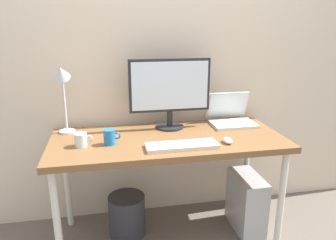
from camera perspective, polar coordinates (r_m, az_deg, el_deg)
The scene contains 12 objects.
ground_plane at distance 2.50m, azimuth 0.00°, elevation -19.45°, with size 6.00×6.00×0.00m, color #665B51.
back_wall at distance 2.41m, azimuth -1.84°, elevation 12.50°, with size 4.40×0.04×2.60m, color beige.
desk at distance 2.17m, azimuth 0.00°, elevation -4.67°, with size 1.53×0.67×0.75m.
monitor at distance 2.27m, azimuth 0.32°, elevation 5.41°, with size 0.57×0.20×0.49m.
laptop at distance 2.48m, azimuth 10.96°, elevation 0.73°, with size 0.32×0.28×0.22m.
desk_lamp at distance 2.24m, azimuth -18.09°, elevation 6.09°, with size 0.11×0.16×0.48m.
keyboard at distance 1.98m, azimuth 2.46°, elevation -4.52°, with size 0.44×0.14×0.02m, color silver.
mouse at distance 2.08m, azimuth 10.42°, elevation -3.55°, with size 0.06×0.09×0.03m, color silver.
coffee_mug at distance 2.04m, azimuth -10.20°, elevation -2.95°, with size 0.11×0.07×0.10m.
glass_cup at distance 2.05m, azimuth -15.02°, elevation -3.39°, with size 0.11×0.08×0.08m.
computer_tower at distance 2.53m, azimuth 13.56°, elevation -13.84°, with size 0.18×0.36×0.42m, color #B2B2B7.
wastebasket at distance 2.45m, azimuth -7.20°, elevation -16.21°, with size 0.26×0.26×0.30m, color #333338.
Camera 1 is at (-0.39, -1.98, 1.48)m, focal length 34.75 mm.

